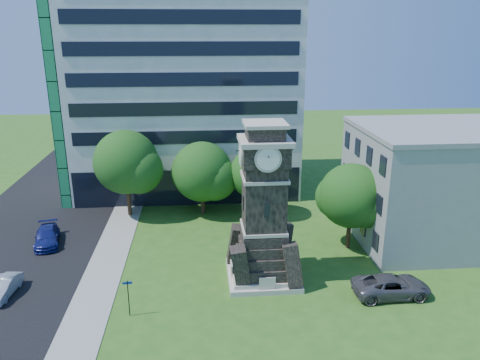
{
  "coord_description": "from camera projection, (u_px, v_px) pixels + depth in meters",
  "views": [
    {
      "loc": [
        -1.6,
        -30.08,
        18.36
      ],
      "look_at": [
        1.7,
        7.3,
        6.31
      ],
      "focal_mm": 35.0,
      "sensor_mm": 36.0,
      "label": 1
    }
  ],
  "objects": [
    {
      "name": "tree_east",
      "position": [
        352.0,
        198.0,
        40.02
      ],
      "size": [
        6.13,
        5.58,
        7.66
      ],
      "rotation": [
        0.0,
        0.0,
        0.08
      ],
      "color": "#332114",
      "rests_on": "ground"
    },
    {
      "name": "office_tall",
      "position": [
        184.0,
        68.0,
        54.17
      ],
      "size": [
        26.2,
        15.11,
        28.6
      ],
      "color": "white",
      "rests_on": "ground"
    },
    {
      "name": "tree_ne",
      "position": [
        255.0,
        175.0,
        47.21
      ],
      "size": [
        5.58,
        5.07,
        7.15
      ],
      "rotation": [
        0.0,
        0.0,
        -0.28
      ],
      "color": "#332114",
      "rests_on": "ground"
    },
    {
      "name": "tree_nc",
      "position": [
        203.0,
        173.0,
        47.81
      ],
      "size": [
        6.79,
        6.18,
        7.66
      ],
      "rotation": [
        0.0,
        0.0,
        -0.38
      ],
      "color": "#332114",
      "rests_on": "ground"
    },
    {
      "name": "car_east_lot",
      "position": [
        391.0,
        286.0,
        33.68
      ],
      "size": [
        5.64,
        2.7,
        1.55
      ],
      "primitive_type": "imported",
      "rotation": [
        0.0,
        0.0,
        1.59
      ],
      "color": "#4D4C51",
      "rests_on": "ground"
    },
    {
      "name": "street_sign",
      "position": [
        128.0,
        294.0,
        31.04
      ],
      "size": [
        0.63,
        0.06,
        2.63
      ],
      "rotation": [
        0.0,
        0.0,
        0.08
      ],
      "color": "black",
      "rests_on": "ground"
    },
    {
      "name": "ground",
      "position": [
        226.0,
        293.0,
        34.28
      ],
      "size": [
        160.0,
        160.0,
        0.0
      ],
      "primitive_type": "plane",
      "color": "#2A5C1A",
      "rests_on": "ground"
    },
    {
      "name": "car_street_north",
      "position": [
        47.0,
        236.0,
        41.93
      ],
      "size": [
        3.04,
        5.24,
        1.43
      ],
      "primitive_type": "imported",
      "rotation": [
        0.0,
        0.0,
        0.22
      ],
      "color": "navy",
      "rests_on": "ground"
    },
    {
      "name": "car_street_mid",
      "position": [
        4.0,
        288.0,
        33.77
      ],
      "size": [
        1.64,
        3.91,
        1.25
      ],
      "primitive_type": "imported",
      "rotation": [
        0.0,
        0.0,
        -0.08
      ],
      "color": "#A0A3A7",
      "rests_on": "ground"
    },
    {
      "name": "park_bench",
      "position": [
        258.0,
        279.0,
        35.17
      ],
      "size": [
        1.73,
        0.46,
        0.89
      ],
      "rotation": [
        0.0,
        0.0,
        0.16
      ],
      "color": "black",
      "rests_on": "ground"
    },
    {
      "name": "tree_nw",
      "position": [
        127.0,
        164.0,
        47.0
      ],
      "size": [
        7.12,
        6.47,
        8.97
      ],
      "rotation": [
        0.0,
        0.0,
        -0.41
      ],
      "color": "#332114",
      "rests_on": "ground"
    },
    {
      "name": "office_low",
      "position": [
        442.0,
        184.0,
        41.95
      ],
      "size": [
        15.2,
        12.2,
        10.4
      ],
      "color": "gray",
      "rests_on": "ground"
    },
    {
      "name": "clock_tower",
      "position": [
        264.0,
        214.0,
        34.81
      ],
      "size": [
        5.4,
        5.4,
        12.22
      ],
      "color": "beige",
      "rests_on": "ground"
    },
    {
      "name": "sidewalk",
      "position": [
        106.0,
        265.0,
        38.22
      ],
      "size": [
        3.0,
        70.0,
        0.06
      ],
      "primitive_type": "cube",
      "color": "gray",
      "rests_on": "ground"
    }
  ]
}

